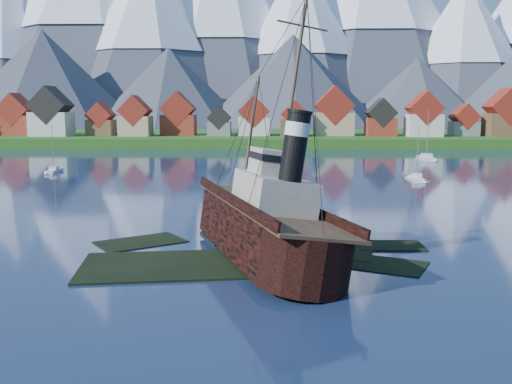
{
  "coord_description": "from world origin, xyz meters",
  "views": [
    {
      "loc": [
        3.51,
        -47.71,
        13.06
      ],
      "look_at": [
        2.22,
        6.0,
        5.0
      ],
      "focal_mm": 40.0,
      "sensor_mm": 36.0,
      "label": 1
    }
  ],
  "objects_px": {
    "sailboat_d": "(417,179)",
    "sailboat_f": "(54,171)",
    "tugboat_wreck": "(260,220)",
    "sailboat_e": "(426,159)"
  },
  "relations": [
    {
      "from": "sailboat_d",
      "to": "sailboat_f",
      "type": "xyz_separation_m",
      "value": [
        -69.64,
        10.61,
        0.0
      ]
    },
    {
      "from": "tugboat_wreck",
      "to": "sailboat_e",
      "type": "distance_m",
      "value": 99.67
    },
    {
      "from": "tugboat_wreck",
      "to": "sailboat_d",
      "type": "distance_m",
      "value": 58.29
    },
    {
      "from": "sailboat_d",
      "to": "sailboat_f",
      "type": "bearing_deg",
      "value": 178.83
    },
    {
      "from": "sailboat_e",
      "to": "sailboat_f",
      "type": "relative_size",
      "value": 1.27
    },
    {
      "from": "tugboat_wreck",
      "to": "sailboat_d",
      "type": "height_order",
      "value": "tugboat_wreck"
    },
    {
      "from": "sailboat_d",
      "to": "sailboat_f",
      "type": "height_order",
      "value": "sailboat_d"
    },
    {
      "from": "tugboat_wreck",
      "to": "sailboat_f",
      "type": "xyz_separation_m",
      "value": [
        -42.37,
        62.07,
        -2.71
      ]
    },
    {
      "from": "sailboat_d",
      "to": "sailboat_e",
      "type": "distance_m",
      "value": 41.8
    },
    {
      "from": "tugboat_wreck",
      "to": "sailboat_e",
      "type": "height_order",
      "value": "tugboat_wreck"
    }
  ]
}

